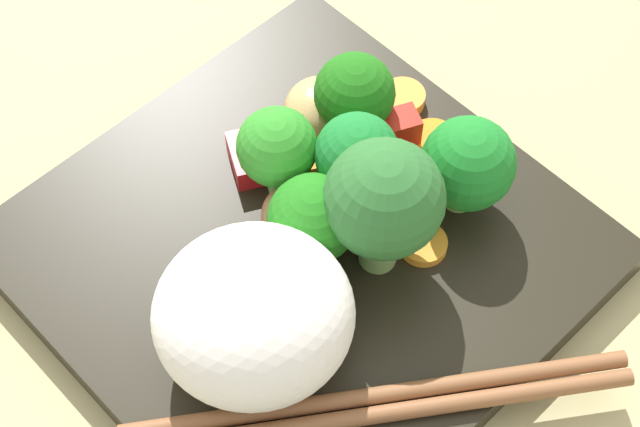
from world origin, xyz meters
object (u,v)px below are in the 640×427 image
object	(u,v)px
rice_mound	(254,315)
carrot_slice_0	(423,244)
chopstick_pair	(379,405)
broccoli_floret_3	(384,201)
square_plate	(303,252)

from	to	relation	value
rice_mound	carrot_slice_0	size ratio (longest dim) A/B	3.75
carrot_slice_0	chopstick_pair	distance (cm)	8.82
broccoli_floret_3	chopstick_pair	size ratio (longest dim) A/B	0.38
rice_mound	broccoli_floret_3	world-z (taller)	broccoli_floret_3
square_plate	carrot_slice_0	xyz separation A→B (cm)	(4.16, 4.29, 1.21)
carrot_slice_0	rice_mound	bearing A→B (deg)	-97.36
square_plate	chopstick_pair	xyz separation A→B (cm)	(8.85, -3.18, 1.35)
rice_mound	chopstick_pair	size ratio (longest dim) A/B	0.44
carrot_slice_0	chopstick_pair	size ratio (longest dim) A/B	0.12
rice_mound	broccoli_floret_3	xyz separation A→B (cm)	(0.05, 7.75, 1.28)
square_plate	broccoli_floret_3	bearing A→B (deg)	39.22
broccoli_floret_3	chopstick_pair	bearing A→B (deg)	-43.67
square_plate	chopstick_pair	distance (cm)	9.50
square_plate	broccoli_floret_3	xyz separation A→B (cm)	(2.97, 2.42, 5.58)
rice_mound	broccoli_floret_3	distance (cm)	7.86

